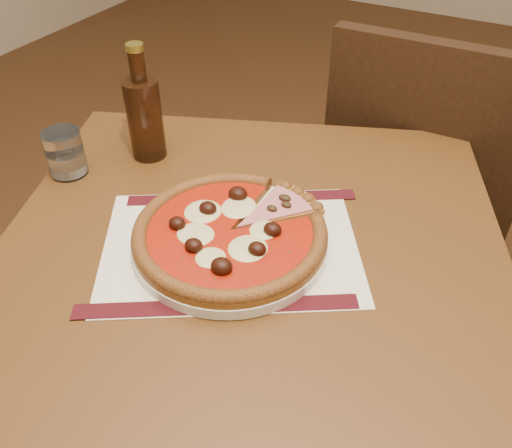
{
  "coord_description": "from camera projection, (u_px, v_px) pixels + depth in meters",
  "views": [
    {
      "loc": [
        0.41,
        -1.13,
        1.32
      ],
      "look_at": [
        0.1,
        -0.56,
        0.78
      ],
      "focal_mm": 38.0,
      "sensor_mm": 36.0,
      "label": 1
    }
  ],
  "objects": [
    {
      "name": "pizza",
      "position": [
        230.0,
        232.0,
        0.83
      ],
      "size": [
        0.3,
        0.3,
        0.04
      ],
      "color": "#B06C2A",
      "rests_on": "plate"
    },
    {
      "name": "bottle",
      "position": [
        144.0,
        115.0,
        1.0
      ],
      "size": [
        0.07,
        0.07,
        0.22
      ],
      "color": "#371D0D",
      "rests_on": "table"
    },
    {
      "name": "chair_far",
      "position": [
        420.0,
        185.0,
        1.35
      ],
      "size": [
        0.44,
        0.44,
        0.93
      ],
      "rotation": [
        0.0,
        0.0,
        3.15
      ],
      "color": "black",
      "rests_on": "ground"
    },
    {
      "name": "water_glass",
      "position": [
        65.0,
        153.0,
        0.98
      ],
      "size": [
        0.08,
        0.08,
        0.08
      ],
      "primitive_type": "cylinder",
      "rotation": [
        0.0,
        0.0,
        -0.18
      ],
      "color": "white",
      "rests_on": "table"
    },
    {
      "name": "placemat",
      "position": [
        231.0,
        246.0,
        0.85
      ],
      "size": [
        0.49,
        0.45,
        0.0
      ],
      "primitive_type": "cube",
      "rotation": [
        0.0,
        0.0,
        0.54
      ],
      "color": "silver",
      "rests_on": "table"
    },
    {
      "name": "ham_slice",
      "position": [
        287.0,
        213.0,
        0.87
      ],
      "size": [
        0.1,
        0.15,
        0.02
      ],
      "rotation": [
        0.0,
        0.0,
        1.18
      ],
      "color": "#B06C2A",
      "rests_on": "plate"
    },
    {
      "name": "plate",
      "position": [
        230.0,
        242.0,
        0.84
      ],
      "size": [
        0.3,
        0.3,
        0.02
      ],
      "primitive_type": "cylinder",
      "color": "white",
      "rests_on": "placemat"
    },
    {
      "name": "table",
      "position": [
        250.0,
        291.0,
        0.91
      ],
      "size": [
        1.04,
        1.04,
        0.75
      ],
      "rotation": [
        0.0,
        0.0,
        0.37
      ],
      "color": "brown",
      "rests_on": "ground"
    }
  ]
}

